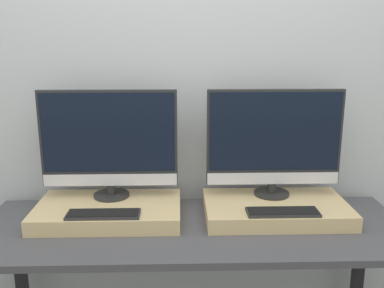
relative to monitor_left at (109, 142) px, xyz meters
name	(u,v)px	position (x,y,z in m)	size (l,w,h in m)	color
wall_back	(191,89)	(0.38, 0.21, 0.22)	(8.00, 0.04, 2.60)	silver
workbench	(193,242)	(0.38, -0.19, -0.41)	(1.87, 0.65, 0.75)	#47474C
wooden_riser_left	(109,211)	(0.00, -0.10, -0.30)	(0.65, 0.38, 0.07)	#D6B77F
monitor_left	(109,142)	(0.00, 0.00, 0.00)	(0.63, 0.17, 0.50)	#282828
keyboard_left	(103,214)	(0.00, -0.23, -0.26)	(0.31, 0.10, 0.01)	#2D2D2D
wooden_riser_right	(276,209)	(0.76, -0.10, -0.30)	(0.65, 0.38, 0.07)	#D6B77F
monitor_right	(274,140)	(0.76, 0.00, 0.00)	(0.63, 0.17, 0.50)	#282828
keyboard_right	(283,212)	(0.76, -0.23, -0.26)	(0.31, 0.10, 0.01)	#2D2D2D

